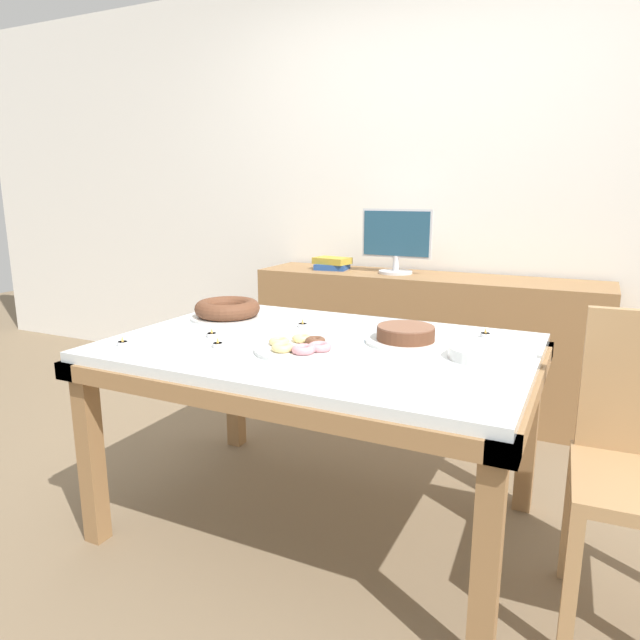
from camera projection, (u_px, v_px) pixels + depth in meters
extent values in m
plane|color=#7A664C|center=(320.00, 522.00, 2.26)|extent=(12.00, 12.00, 0.00)
cube|color=white|center=(442.00, 189.00, 3.47)|extent=(8.00, 0.10, 2.60)
cube|color=silver|center=(320.00, 347.00, 2.10)|extent=(1.51, 1.02, 0.04)
cube|color=olive|center=(248.00, 402.00, 1.69)|extent=(1.54, 0.08, 0.06)
cube|color=olive|center=(368.00, 331.00, 2.54)|extent=(1.54, 0.08, 0.06)
cube|color=olive|center=(166.00, 338.00, 2.43)|extent=(0.08, 1.05, 0.06)
cube|color=olive|center=(527.00, 389.00, 1.80)|extent=(0.08, 1.05, 0.06)
cube|color=olive|center=(91.00, 456.00, 2.08)|extent=(0.07, 0.07, 0.68)
cube|color=olive|center=(486.00, 563.00, 1.48)|extent=(0.07, 0.07, 0.68)
cube|color=olive|center=(235.00, 381.00, 2.90)|extent=(0.07, 0.07, 0.68)
cube|color=olive|center=(528.00, 431.00, 2.30)|extent=(0.07, 0.07, 0.68)
cube|color=tan|center=(570.00, 588.00, 1.56)|extent=(0.04, 0.04, 0.45)
cube|color=tan|center=(569.00, 517.00, 1.90)|extent=(0.04, 0.04, 0.45)
cube|color=olive|center=(422.00, 342.00, 3.41)|extent=(2.02, 0.44, 0.81)
cylinder|color=silver|center=(396.00, 272.00, 3.40)|extent=(0.20, 0.20, 0.02)
cylinder|color=silver|center=(396.00, 263.00, 3.38)|extent=(0.04, 0.04, 0.09)
cube|color=silver|center=(397.00, 233.00, 3.34)|extent=(0.42, 0.02, 0.28)
cube|color=navy|center=(396.00, 234.00, 3.33)|extent=(0.40, 0.00, 0.26)
cube|color=#23478C|center=(332.00, 267.00, 3.57)|extent=(0.22, 0.19, 0.03)
cube|color=#B29933|center=(332.00, 261.00, 3.56)|extent=(0.23, 0.17, 0.04)
cylinder|color=white|center=(405.00, 341.00, 2.09)|extent=(0.29, 0.29, 0.01)
cylinder|color=brown|center=(406.00, 334.00, 2.09)|extent=(0.21, 0.21, 0.05)
cylinder|color=brown|center=(406.00, 327.00, 2.08)|extent=(0.21, 0.21, 0.01)
cylinder|color=white|center=(228.00, 317.00, 2.49)|extent=(0.32, 0.32, 0.01)
torus|color=brown|center=(227.00, 308.00, 2.48)|extent=(0.28, 0.28, 0.07)
cylinder|color=white|center=(300.00, 349.00, 1.98)|extent=(0.32, 0.32, 0.01)
torus|color=pink|center=(320.00, 347.00, 1.94)|extent=(0.08, 0.08, 0.03)
torus|color=brown|center=(315.00, 341.00, 2.01)|extent=(0.07, 0.07, 0.03)
torus|color=#EAD184|center=(302.00, 338.00, 2.06)|extent=(0.07, 0.07, 0.02)
torus|color=#EAD184|center=(279.00, 341.00, 2.02)|extent=(0.07, 0.07, 0.02)
torus|color=#EAD184|center=(282.00, 347.00, 1.93)|extent=(0.08, 0.08, 0.03)
torus|color=pink|center=(303.00, 349.00, 1.91)|extent=(0.08, 0.08, 0.03)
cylinder|color=white|center=(480.00, 357.00, 1.90)|extent=(0.21, 0.21, 0.01)
cylinder|color=white|center=(480.00, 354.00, 1.89)|extent=(0.21, 0.21, 0.01)
cylinder|color=white|center=(480.00, 351.00, 1.89)|extent=(0.21, 0.21, 0.01)
cylinder|color=white|center=(480.00, 348.00, 1.89)|extent=(0.21, 0.21, 0.01)
cylinder|color=silver|center=(123.00, 344.00, 2.05)|extent=(0.04, 0.04, 0.02)
cylinder|color=white|center=(123.00, 342.00, 2.05)|extent=(0.03, 0.03, 0.00)
cone|color=#F9B74C|center=(122.00, 339.00, 2.05)|extent=(0.01, 0.01, 0.02)
cylinder|color=silver|center=(212.00, 335.00, 2.17)|extent=(0.04, 0.04, 0.02)
cylinder|color=white|center=(212.00, 334.00, 2.17)|extent=(0.03, 0.03, 0.00)
cone|color=#F9B74C|center=(212.00, 330.00, 2.17)|extent=(0.01, 0.01, 0.02)
cylinder|color=silver|center=(485.00, 335.00, 2.17)|extent=(0.04, 0.04, 0.02)
cylinder|color=white|center=(485.00, 334.00, 2.17)|extent=(0.03, 0.03, 0.00)
cone|color=#F9B74C|center=(486.00, 330.00, 2.17)|extent=(0.01, 0.01, 0.02)
cylinder|color=silver|center=(303.00, 325.00, 2.33)|extent=(0.04, 0.04, 0.02)
cylinder|color=white|center=(303.00, 324.00, 2.33)|extent=(0.03, 0.03, 0.00)
cone|color=#F9B74C|center=(303.00, 321.00, 2.33)|extent=(0.01, 0.01, 0.02)
cylinder|color=silver|center=(218.00, 345.00, 2.03)|extent=(0.04, 0.04, 0.02)
cylinder|color=white|center=(218.00, 343.00, 2.03)|extent=(0.03, 0.03, 0.00)
cone|color=#F9B74C|center=(218.00, 340.00, 2.03)|extent=(0.01, 0.01, 0.02)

